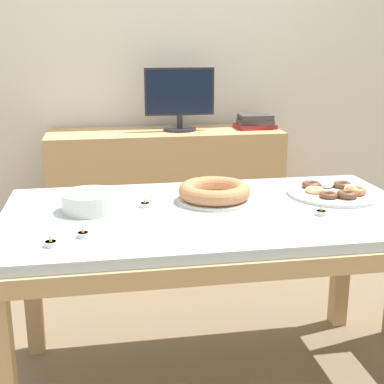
{
  "coord_description": "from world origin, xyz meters",
  "views": [
    {
      "loc": [
        -0.39,
        -1.84,
        1.33
      ],
      "look_at": [
        -0.07,
        0.04,
        0.8
      ],
      "focal_mm": 50.0,
      "sensor_mm": 36.0,
      "label": 1
    }
  ],
  "objects_px": {
    "tealight_near_front": "(51,243)",
    "tealight_centre": "(83,234)",
    "book_stack": "(255,122)",
    "tealight_near_cakes": "(321,212)",
    "plate_stack": "(90,202)",
    "cake_chocolate_round": "(214,192)",
    "tealight_right_edge": "(145,204)",
    "tealight_left_edge": "(200,184)",
    "computer_monitor": "(180,99)",
    "pastry_platter": "(335,192)"
  },
  "relations": [
    {
      "from": "pastry_platter",
      "to": "tealight_near_cakes",
      "type": "distance_m",
      "value": 0.28
    },
    {
      "from": "plate_stack",
      "to": "tealight_left_edge",
      "type": "bearing_deg",
      "value": 30.63
    },
    {
      "from": "book_stack",
      "to": "tealight_near_front",
      "type": "height_order",
      "value": "book_stack"
    },
    {
      "from": "cake_chocolate_round",
      "to": "tealight_right_edge",
      "type": "bearing_deg",
      "value": -173.99
    },
    {
      "from": "plate_stack",
      "to": "cake_chocolate_round",
      "type": "bearing_deg",
      "value": 4.91
    },
    {
      "from": "pastry_platter",
      "to": "tealight_centre",
      "type": "height_order",
      "value": "pastry_platter"
    },
    {
      "from": "book_stack",
      "to": "tealight_centre",
      "type": "distance_m",
      "value": 1.91
    },
    {
      "from": "pastry_platter",
      "to": "tealight_near_front",
      "type": "relative_size",
      "value": 9.38
    },
    {
      "from": "tealight_centre",
      "to": "tealight_near_cakes",
      "type": "bearing_deg",
      "value": 5.81
    },
    {
      "from": "plate_stack",
      "to": "tealight_centre",
      "type": "height_order",
      "value": "plate_stack"
    },
    {
      "from": "tealight_right_edge",
      "to": "tealight_centre",
      "type": "distance_m",
      "value": 0.36
    },
    {
      "from": "pastry_platter",
      "to": "computer_monitor",
      "type": "bearing_deg",
      "value": 108.77
    },
    {
      "from": "computer_monitor",
      "to": "tealight_near_cakes",
      "type": "distance_m",
      "value": 1.57
    },
    {
      "from": "plate_stack",
      "to": "tealight_centre",
      "type": "xyz_separation_m",
      "value": [
        -0.02,
        -0.28,
        -0.02
      ]
    },
    {
      "from": "cake_chocolate_round",
      "to": "tealight_near_cakes",
      "type": "relative_size",
      "value": 7.19
    },
    {
      "from": "cake_chocolate_round",
      "to": "tealight_left_edge",
      "type": "distance_m",
      "value": 0.23
    },
    {
      "from": "book_stack",
      "to": "plate_stack",
      "type": "xyz_separation_m",
      "value": [
        -1.01,
        -1.33,
        -0.08
      ]
    },
    {
      "from": "plate_stack",
      "to": "tealight_left_edge",
      "type": "relative_size",
      "value": 5.25
    },
    {
      "from": "cake_chocolate_round",
      "to": "book_stack",
      "type": "bearing_deg",
      "value": 67.28
    },
    {
      "from": "tealight_left_edge",
      "to": "tealight_near_front",
      "type": "bearing_deg",
      "value": -133.18
    },
    {
      "from": "pastry_platter",
      "to": "plate_stack",
      "type": "bearing_deg",
      "value": -177.52
    },
    {
      "from": "tealight_near_front",
      "to": "tealight_centre",
      "type": "height_order",
      "value": "same"
    },
    {
      "from": "tealight_near_front",
      "to": "plate_stack",
      "type": "bearing_deg",
      "value": 71.09
    },
    {
      "from": "book_stack",
      "to": "tealight_near_cakes",
      "type": "relative_size",
      "value": 6.35
    },
    {
      "from": "cake_chocolate_round",
      "to": "tealight_right_edge",
      "type": "xyz_separation_m",
      "value": [
        -0.27,
        -0.03,
        -0.03
      ]
    },
    {
      "from": "book_stack",
      "to": "tealight_right_edge",
      "type": "bearing_deg",
      "value": -121.62
    },
    {
      "from": "book_stack",
      "to": "tealight_near_cakes",
      "type": "height_order",
      "value": "book_stack"
    },
    {
      "from": "tealight_right_edge",
      "to": "tealight_near_cakes",
      "type": "relative_size",
      "value": 1.0
    },
    {
      "from": "cake_chocolate_round",
      "to": "tealight_left_edge",
      "type": "height_order",
      "value": "cake_chocolate_round"
    },
    {
      "from": "tealight_right_edge",
      "to": "pastry_platter",
      "type": "bearing_deg",
      "value": 2.24
    },
    {
      "from": "plate_stack",
      "to": "tealight_near_cakes",
      "type": "distance_m",
      "value": 0.83
    },
    {
      "from": "computer_monitor",
      "to": "book_stack",
      "type": "distance_m",
      "value": 0.5
    },
    {
      "from": "computer_monitor",
      "to": "tealight_centre",
      "type": "height_order",
      "value": "computer_monitor"
    },
    {
      "from": "book_stack",
      "to": "tealight_left_edge",
      "type": "height_order",
      "value": "book_stack"
    },
    {
      "from": "tealight_centre",
      "to": "tealight_right_edge",
      "type": "bearing_deg",
      "value": 52.58
    },
    {
      "from": "pastry_platter",
      "to": "plate_stack",
      "type": "xyz_separation_m",
      "value": [
        -0.97,
        -0.04,
        0.02
      ]
    },
    {
      "from": "plate_stack",
      "to": "computer_monitor",
      "type": "bearing_deg",
      "value": 68.24
    },
    {
      "from": "book_stack",
      "to": "tealight_left_edge",
      "type": "distance_m",
      "value": 1.2
    },
    {
      "from": "tealight_right_edge",
      "to": "tealight_centre",
      "type": "xyz_separation_m",
      "value": [
        -0.22,
        -0.29,
        0.0
      ]
    },
    {
      "from": "computer_monitor",
      "to": "tealight_right_edge",
      "type": "bearing_deg",
      "value": -104.14
    },
    {
      "from": "book_stack",
      "to": "plate_stack",
      "type": "distance_m",
      "value": 1.67
    },
    {
      "from": "computer_monitor",
      "to": "tealight_near_cakes",
      "type": "height_order",
      "value": "computer_monitor"
    },
    {
      "from": "tealight_near_front",
      "to": "computer_monitor",
      "type": "bearing_deg",
      "value": 68.81
    },
    {
      "from": "tealight_left_edge",
      "to": "tealight_right_edge",
      "type": "bearing_deg",
      "value": -134.87
    },
    {
      "from": "book_stack",
      "to": "tealight_near_front",
      "type": "relative_size",
      "value": 6.35
    },
    {
      "from": "cake_chocolate_round",
      "to": "plate_stack",
      "type": "bearing_deg",
      "value": -175.09
    },
    {
      "from": "pastry_platter",
      "to": "tealight_centre",
      "type": "distance_m",
      "value": 1.04
    },
    {
      "from": "book_stack",
      "to": "cake_chocolate_round",
      "type": "bearing_deg",
      "value": -112.72
    },
    {
      "from": "computer_monitor",
      "to": "plate_stack",
      "type": "distance_m",
      "value": 1.45
    },
    {
      "from": "computer_monitor",
      "to": "pastry_platter",
      "type": "xyz_separation_m",
      "value": [
        0.44,
        -1.29,
        -0.25
      ]
    }
  ]
}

